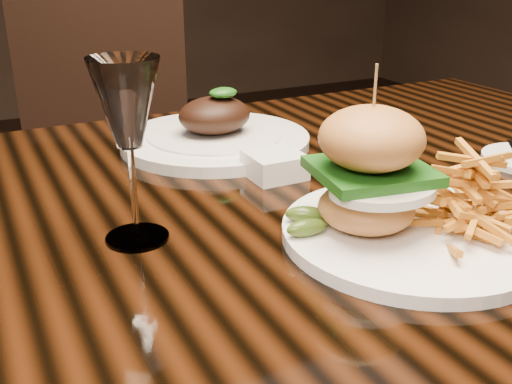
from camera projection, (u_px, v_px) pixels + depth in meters
name	position (u px, v px, depth m)	size (l,w,h in m)	color
dining_table	(246.00, 243.00, 0.84)	(1.60, 0.90, 0.75)	black
burger_plate	(415.00, 195.00, 0.66)	(0.29, 0.29, 0.20)	white
ramekin	(274.00, 165.00, 0.86)	(0.08, 0.08, 0.04)	white
wine_glass	(127.00, 109.00, 0.62)	(0.08, 0.08, 0.21)	white
far_dish	(215.00, 135.00, 0.99)	(0.31, 0.31, 0.10)	white
chair_far	(109.00, 153.00, 1.63)	(0.56, 0.56, 0.95)	black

